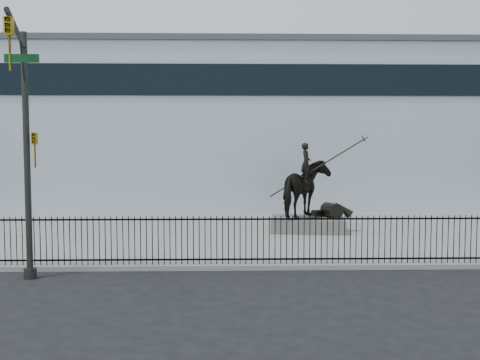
{
  "coord_description": "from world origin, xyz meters",
  "views": [
    {
      "loc": [
        -1.34,
        -15.85,
        4.03
      ],
      "look_at": [
        -0.81,
        6.0,
        2.4
      ],
      "focal_mm": 42.0,
      "sensor_mm": 36.0,
      "label": 1
    }
  ],
  "objects": [
    {
      "name": "ground",
      "position": [
        0.0,
        0.0,
        0.0
      ],
      "size": [
        120.0,
        120.0,
        0.0
      ],
      "primitive_type": "plane",
      "color": "black",
      "rests_on": "ground"
    },
    {
      "name": "picket_fence",
      "position": [
        0.0,
        1.25,
        0.9
      ],
      "size": [
        22.1,
        0.1,
        1.5
      ],
      "color": "black",
      "rests_on": "plaza"
    },
    {
      "name": "plaza",
      "position": [
        0.0,
        7.0,
        0.07
      ],
      "size": [
        30.0,
        12.0,
        0.15
      ],
      "primitive_type": "cube",
      "color": "gray",
      "rests_on": "ground"
    },
    {
      "name": "traffic_signal_left",
      "position": [
        -6.75,
        -0.62,
        4.03
      ],
      "size": [
        1.52,
        4.84,
        7.0
      ],
      "color": "#272924",
      "rests_on": "ground"
    },
    {
      "name": "building",
      "position": [
        0.0,
        20.0,
        4.5
      ],
      "size": [
        44.0,
        14.0,
        9.0
      ],
      "primitive_type": "cube",
      "color": "white",
      "rests_on": "ground"
    },
    {
      "name": "statue_plinth",
      "position": [
        2.07,
        7.42,
        0.43
      ],
      "size": [
        3.25,
        2.43,
        0.57
      ],
      "primitive_type": "cube",
      "rotation": [
        0.0,
        0.0,
        -0.12
      ],
      "color": "#52504B",
      "rests_on": "plaza"
    },
    {
      "name": "equestrian_statue",
      "position": [
        2.13,
        7.41,
        1.91
      ],
      "size": [
        3.86,
        2.62,
        3.29
      ],
      "rotation": [
        0.0,
        0.0,
        -0.12
      ],
      "color": "black",
      "rests_on": "statue_plinth"
    }
  ]
}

